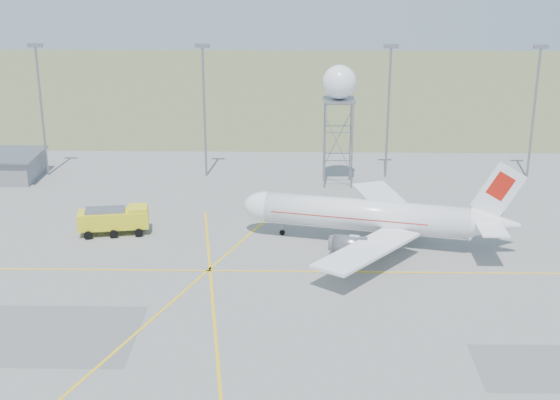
{
  "coord_description": "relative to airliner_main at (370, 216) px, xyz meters",
  "views": [
    {
      "loc": [
        3.95,
        -50.36,
        36.52
      ],
      "look_at": [
        2.09,
        40.0,
        5.07
      ],
      "focal_mm": 50.0,
      "sensor_mm": 36.0,
      "label": 1
    }
  ],
  "objects": [
    {
      "name": "mast_c",
      "position": [
        4.87,
        27.31,
        8.55
      ],
      "size": [
        2.2,
        0.5,
        20.5
      ],
      "color": "gray",
      "rests_on": "ground"
    },
    {
      "name": "radar_tower",
      "position": [
        -2.87,
        23.49,
        6.6
      ],
      "size": [
        4.98,
        4.98,
        18.04
      ],
      "color": "gray",
      "rests_on": "ground"
    },
    {
      "name": "grass_strip",
      "position": [
        -13.13,
        101.31,
        -3.51
      ],
      "size": [
        400.0,
        120.0,
        0.03
      ],
      "primitive_type": "cube",
      "color": "#506336",
      "rests_on": "ground"
    },
    {
      "name": "airliner_main",
      "position": [
        0.0,
        0.0,
        0.0
      ],
      "size": [
        33.56,
        32.04,
        11.5
      ],
      "rotation": [
        0.0,
        0.0,
        2.92
      ],
      "color": "white",
      "rests_on": "ground"
    },
    {
      "name": "fire_truck",
      "position": [
        -31.86,
        2.51,
        -1.84
      ],
      "size": [
        9.1,
        4.62,
        3.5
      ],
      "rotation": [
        0.0,
        0.0,
        0.16
      ],
      "color": "yellow",
      "rests_on": "ground"
    },
    {
      "name": "mast_d",
      "position": [
        26.87,
        27.31,
        8.55
      ],
      "size": [
        2.2,
        0.5,
        20.5
      ],
      "color": "gray",
      "rests_on": "ground"
    },
    {
      "name": "mast_b",
      "position": [
        -23.13,
        27.31,
        8.55
      ],
      "size": [
        2.2,
        0.5,
        20.5
      ],
      "color": "gray",
      "rests_on": "ground"
    },
    {
      "name": "mast_a",
      "position": [
        -48.13,
        27.31,
        8.55
      ],
      "size": [
        2.2,
        0.5,
        20.5
      ],
      "color": "gray",
      "rests_on": "ground"
    }
  ]
}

